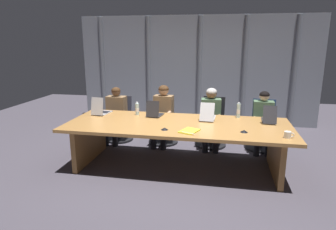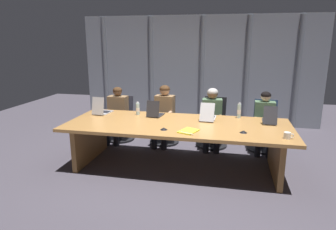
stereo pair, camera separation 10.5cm
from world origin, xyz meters
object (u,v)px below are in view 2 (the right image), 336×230
object	(u,v)px
laptop_right_mid	(269,119)
person_left_end	(117,111)
water_bottle_secondary	(138,109)
office_chair_left_end	(121,123)
person_center	(212,115)
office_chair_right_mid	(264,131)
conference_mic_middle	(243,132)
person_right_mid	(264,119)
coffee_mug_near	(287,136)
laptop_left_mid	(155,113)
office_chair_center	(213,128)
laptop_center	(208,116)
conference_mic_left_side	(164,129)
water_bottle_primary	(239,111)
laptop_left_end	(102,110)
person_left_mid	(164,112)
spiral_notepad	(188,131)
office_chair_left_mid	(164,126)

from	to	relation	value
laptop_right_mid	person_left_end	size ratio (longest dim) A/B	0.39
laptop_right_mid	water_bottle_secondary	distance (m)	2.27
office_chair_left_end	person_center	distance (m)	1.96
office_chair_right_mid	conference_mic_middle	size ratio (longest dim) A/B	8.58
person_right_mid	coffee_mug_near	size ratio (longest dim) A/B	8.27
person_right_mid	coffee_mug_near	world-z (taller)	person_right_mid
office_chair_left_end	laptop_left_mid	bearing A→B (deg)	51.98
laptop_left_mid	office_chair_center	size ratio (longest dim) A/B	0.39
laptop_center	laptop_left_mid	bearing A→B (deg)	91.48
conference_mic_left_side	conference_mic_middle	distance (m)	1.17
coffee_mug_near	conference_mic_left_side	size ratio (longest dim) A/B	1.25
office_chair_left_end	laptop_right_mid	bearing A→B (deg)	75.85
office_chair_right_mid	water_bottle_secondary	distance (m)	2.46
laptop_right_mid	person_right_mid	bearing A→B (deg)	3.44
laptop_center	person_left_end	xyz separation A→B (m)	(-1.92, 0.66, -0.17)
laptop_center	water_bottle_primary	xyz separation A→B (m)	(0.51, 0.20, 0.06)
laptop_right_mid	person_right_mid	xyz separation A→B (m)	(-0.00, 0.65, -0.17)
laptop_center	person_center	xyz separation A→B (m)	(0.02, 0.66, -0.14)
office_chair_center	office_chair_right_mid	bearing A→B (deg)	97.45
laptop_left_mid	person_center	bearing A→B (deg)	-50.39
laptop_left_mid	person_right_mid	distance (m)	2.04
laptop_left_mid	office_chair_right_mid	distance (m)	2.16
laptop_left_end	office_chair_left_end	xyz separation A→B (m)	(0.03, 0.82, -0.47)
person_center	conference_mic_left_side	distance (m)	1.55
laptop_left_end	person_left_end	world-z (taller)	person_left_end
person_center	person_left_mid	bearing A→B (deg)	-94.90
laptop_center	person_left_mid	world-z (taller)	person_left_mid
office_chair_left_end	spiral_notepad	xyz separation A→B (m)	(1.68, -1.59, 0.42)
coffee_mug_near	laptop_right_mid	bearing A→B (deg)	100.12
coffee_mug_near	conference_mic_middle	bearing A→B (deg)	165.24
office_chair_left_end	water_bottle_primary	bearing A→B (deg)	77.15
office_chair_left_end	person_right_mid	world-z (taller)	person_right_mid
office_chair_left_end	person_left_end	distance (m)	0.34
office_chair_right_mid	water_bottle_primary	size ratio (longest dim) A/B	3.50
laptop_left_end	person_center	xyz separation A→B (m)	(1.96, 0.67, -0.14)
laptop_left_end	office_chair_right_mid	size ratio (longest dim) A/B	0.44
laptop_right_mid	conference_mic_middle	distance (m)	0.80
office_chair_left_end	conference_mic_left_side	bearing A→B (deg)	41.02
office_chair_center	water_bottle_secondary	xyz separation A→B (m)	(-1.31, -0.76, 0.50)
water_bottle_secondary	office_chair_right_mid	bearing A→B (deg)	18.38
laptop_left_end	office_chair_center	world-z (taller)	laptop_left_end
person_center	person_right_mid	distance (m)	0.97
laptop_right_mid	office_chair_center	world-z (taller)	laptop_right_mid
office_chair_right_mid	person_left_end	bearing A→B (deg)	-80.83
office_chair_right_mid	water_bottle_primary	bearing A→B (deg)	-33.28
laptop_right_mid	person_left_end	xyz separation A→B (m)	(-2.92, 0.65, -0.17)
water_bottle_primary	office_chair_center	bearing A→B (deg)	127.37
office_chair_left_mid	office_chair_right_mid	size ratio (longest dim) A/B	0.99
office_chair_left_mid	coffee_mug_near	distance (m)	2.69
person_left_mid	conference_mic_left_side	xyz separation A→B (m)	(0.33, -1.42, 0.09)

